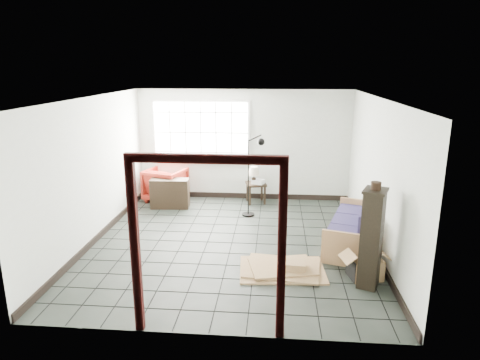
# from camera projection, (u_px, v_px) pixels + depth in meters

# --- Properties ---
(ground) EXTENTS (5.50, 5.50, 0.00)m
(ground) POSITION_uv_depth(u_px,v_px,m) (232.00, 243.00, 7.78)
(ground) COLOR black
(ground) RESTS_ON ground
(room_shell) EXTENTS (5.02, 5.52, 2.61)m
(room_shell) POSITION_uv_depth(u_px,v_px,m) (232.00, 152.00, 7.37)
(room_shell) COLOR silver
(room_shell) RESTS_ON ground
(window_panel) EXTENTS (2.32, 0.08, 1.52)m
(window_panel) POSITION_uv_depth(u_px,v_px,m) (201.00, 132.00, 10.04)
(window_panel) COLOR silver
(window_panel) RESTS_ON ground
(doorway_trim) EXTENTS (1.80, 0.08, 2.20)m
(doorway_trim) POSITION_uv_depth(u_px,v_px,m) (207.00, 225.00, 4.82)
(doorway_trim) COLOR black
(doorway_trim) RESTS_ON ground
(futon_sofa) EXTENTS (1.25, 2.04, 0.85)m
(futon_sofa) POSITION_uv_depth(u_px,v_px,m) (355.00, 229.00, 7.62)
(futon_sofa) COLOR #8E6240
(futon_sofa) RESTS_ON ground
(armchair) EXTENTS (1.02, 0.99, 0.86)m
(armchair) POSITION_uv_depth(u_px,v_px,m) (166.00, 183.00, 10.12)
(armchair) COLOR maroon
(armchair) RESTS_ON ground
(side_table) EXTENTS (0.53, 0.53, 0.48)m
(side_table) POSITION_uv_depth(u_px,v_px,m) (256.00, 186.00, 9.96)
(side_table) COLOR black
(side_table) RESTS_ON ground
(table_lamp) EXTENTS (0.34, 0.34, 0.40)m
(table_lamp) POSITION_uv_depth(u_px,v_px,m) (254.00, 172.00, 9.80)
(table_lamp) COLOR black
(table_lamp) RESTS_ON side_table
(projector) EXTENTS (0.32, 0.29, 0.09)m
(projector) POSITION_uv_depth(u_px,v_px,m) (258.00, 182.00, 9.85)
(projector) COLOR silver
(projector) RESTS_ON side_table
(floor_lamp) EXTENTS (0.49, 0.31, 1.76)m
(floor_lamp) POSITION_uv_depth(u_px,v_px,m) (254.00, 173.00, 8.93)
(floor_lamp) COLOR black
(floor_lamp) RESTS_ON ground
(console_shelf) EXTENTS (0.87, 0.39, 0.66)m
(console_shelf) POSITION_uv_depth(u_px,v_px,m) (170.00, 193.00, 9.63)
(console_shelf) COLOR black
(console_shelf) RESTS_ON ground
(tall_shelf) EXTENTS (0.44, 0.49, 1.47)m
(tall_shelf) POSITION_uv_depth(u_px,v_px,m) (372.00, 238.00, 6.09)
(tall_shelf) COLOR black
(tall_shelf) RESTS_ON ground
(pot) EXTENTS (0.18, 0.18, 0.11)m
(pot) POSITION_uv_depth(u_px,v_px,m) (376.00, 186.00, 5.89)
(pot) COLOR black
(pot) RESTS_ON tall_shelf
(open_box) EXTENTS (0.81, 0.52, 0.42)m
(open_box) POSITION_uv_depth(u_px,v_px,m) (365.00, 268.00, 6.48)
(open_box) COLOR #906645
(open_box) RESTS_ON ground
(cardboard_pile) EXTENTS (1.38, 1.02, 0.19)m
(cardboard_pile) POSITION_uv_depth(u_px,v_px,m) (284.00, 268.00, 6.71)
(cardboard_pile) COLOR #906645
(cardboard_pile) RESTS_ON ground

